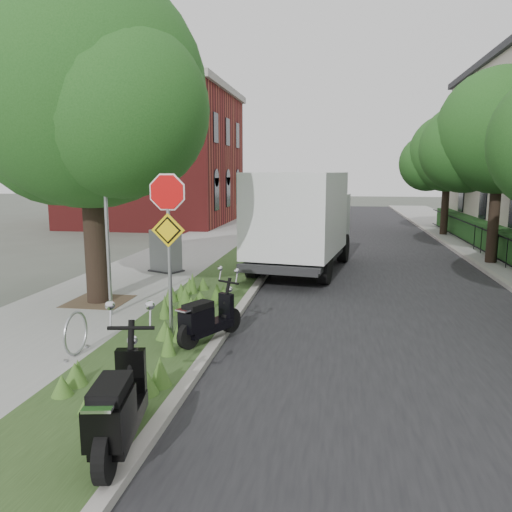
# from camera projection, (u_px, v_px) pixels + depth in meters

# --- Properties ---
(ground) EXTENTS (120.00, 120.00, 0.00)m
(ground) POSITION_uv_depth(u_px,v_px,m) (237.00, 358.00, 8.79)
(ground) COLOR #4C5147
(ground) RESTS_ON ground
(sidewalk_near) EXTENTS (3.50, 60.00, 0.12)m
(sidewalk_near) POSITION_uv_depth(u_px,v_px,m) (180.00, 255.00, 19.18)
(sidewalk_near) COLOR gray
(sidewalk_near) RESTS_ON ground
(verge) EXTENTS (2.00, 60.00, 0.12)m
(verge) POSITION_uv_depth(u_px,v_px,m) (250.00, 257.00, 18.75)
(verge) COLOR #2B411C
(verge) RESTS_ON ground
(kerb_near) EXTENTS (0.20, 60.00, 0.13)m
(kerb_near) POSITION_uv_depth(u_px,v_px,m) (277.00, 258.00, 18.59)
(kerb_near) COLOR #9E9991
(kerb_near) RESTS_ON ground
(road) EXTENTS (7.00, 60.00, 0.01)m
(road) POSITION_uv_depth(u_px,v_px,m) (373.00, 262.00, 18.04)
(road) COLOR black
(road) RESTS_ON ground
(kerb_far) EXTENTS (0.20, 60.00, 0.13)m
(kerb_far) POSITION_uv_depth(u_px,v_px,m) (475.00, 263.00, 17.48)
(kerb_far) COLOR #9E9991
(kerb_far) RESTS_ON ground
(street_tree_main) EXTENTS (6.21, 5.54, 7.66)m
(street_tree_main) POSITION_uv_depth(u_px,v_px,m) (86.00, 102.00, 11.42)
(street_tree_main) COLOR black
(street_tree_main) RESTS_ON ground
(bare_post) EXTENTS (0.08, 0.08, 4.00)m
(bare_post) POSITION_uv_depth(u_px,v_px,m) (107.00, 224.00, 10.69)
(bare_post) COLOR #A5A8AD
(bare_post) RESTS_ON ground
(bike_hoop) EXTENTS (0.06, 0.78, 0.77)m
(bike_hoop) POSITION_uv_depth(u_px,v_px,m) (76.00, 333.00, 8.55)
(bike_hoop) COLOR #A5A8AD
(bike_hoop) RESTS_ON ground
(sign_assembly) EXTENTS (0.94, 0.08, 3.22)m
(sign_assembly) POSITION_uv_depth(u_px,v_px,m) (168.00, 222.00, 9.19)
(sign_assembly) COLOR #A5A8AD
(sign_assembly) RESTS_ON ground
(fence_far) EXTENTS (0.04, 24.00, 1.00)m
(fence_far) POSITION_uv_depth(u_px,v_px,m) (498.00, 247.00, 17.27)
(fence_far) COLOR black
(fence_far) RESTS_ON ground
(brick_building) EXTENTS (9.40, 10.40, 8.30)m
(brick_building) POSITION_uv_depth(u_px,v_px,m) (157.00, 156.00, 31.00)
(brick_building) COLOR maroon
(brick_building) RESTS_ON ground
(far_tree_b) EXTENTS (4.83, 4.31, 6.56)m
(far_tree_b) POSITION_uv_depth(u_px,v_px,m) (498.00, 138.00, 16.74)
(far_tree_b) COLOR black
(far_tree_b) RESTS_ON ground
(far_tree_c) EXTENTS (4.37, 3.89, 5.93)m
(far_tree_c) POSITION_uv_depth(u_px,v_px,m) (447.00, 157.00, 24.59)
(far_tree_c) COLOR black
(far_tree_c) RESTS_ON ground
(scooter_near) EXTENTS (0.64, 1.95, 0.94)m
(scooter_near) POSITION_uv_depth(u_px,v_px,m) (117.00, 417.00, 5.48)
(scooter_near) COLOR black
(scooter_near) RESTS_ON ground
(scooter_far) EXTENTS (0.90, 1.52, 0.79)m
(scooter_far) POSITION_uv_depth(u_px,v_px,m) (204.00, 323.00, 9.14)
(scooter_far) COLOR black
(scooter_far) RESTS_ON ground
(box_truck) EXTENTS (3.23, 6.34, 2.74)m
(box_truck) POSITION_uv_depth(u_px,v_px,m) (302.00, 217.00, 16.05)
(box_truck) COLOR #262628
(box_truck) RESTS_ON ground
(utility_cabinet) EXTENTS (1.17, 1.01, 1.32)m
(utility_cabinet) POSITION_uv_depth(u_px,v_px,m) (166.00, 252.00, 15.70)
(utility_cabinet) COLOR #262628
(utility_cabinet) RESTS_ON ground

